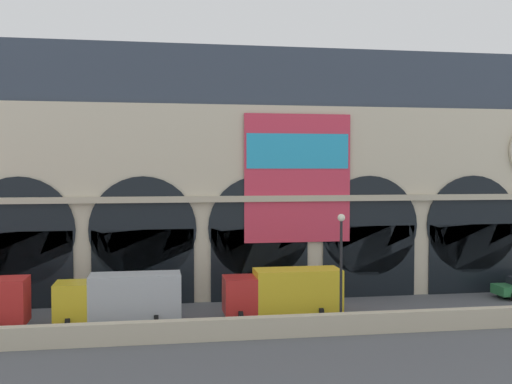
# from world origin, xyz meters

# --- Properties ---
(ground_plane) EXTENTS (200.00, 200.00, 0.00)m
(ground_plane) POSITION_xyz_m (0.00, 0.00, 0.00)
(ground_plane) COLOR #54565B
(quay_parapet_wall) EXTENTS (90.00, 0.70, 1.20)m
(quay_parapet_wall) POSITION_xyz_m (0.00, -4.72, 0.60)
(quay_parapet_wall) COLOR beige
(quay_parapet_wall) RESTS_ON ground
(station_building) EXTENTS (51.34, 5.38, 18.46)m
(station_building) POSITION_xyz_m (0.04, 7.49, 8.93)
(station_building) COLOR beige
(station_building) RESTS_ON ground
(box_truck_midwest) EXTENTS (7.50, 2.91, 3.12)m
(box_truck_midwest) POSITION_xyz_m (-9.56, -0.56, 1.70)
(box_truck_midwest) COLOR gold
(box_truck_midwest) RESTS_ON ground
(box_truck_center) EXTENTS (7.50, 2.91, 3.12)m
(box_truck_center) POSITION_xyz_m (0.65, -0.42, 1.70)
(box_truck_center) COLOR red
(box_truck_center) RESTS_ON ground
(street_lamp_quayside) EXTENTS (0.44, 0.44, 6.90)m
(street_lamp_quayside) POSITION_xyz_m (3.34, -3.92, 4.41)
(street_lamp_quayside) COLOR black
(street_lamp_quayside) RESTS_ON ground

